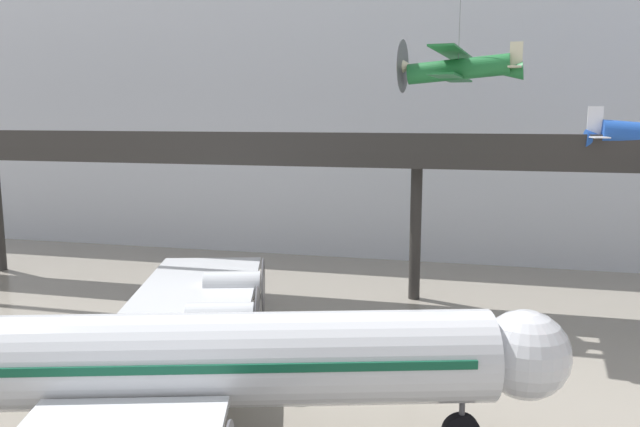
{
  "coord_description": "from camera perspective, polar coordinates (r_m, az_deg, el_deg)",
  "views": [
    {
      "loc": [
        3.22,
        -15.91,
        11.4
      ],
      "look_at": [
        -2.6,
        7.93,
        7.47
      ],
      "focal_mm": 35.0,
      "sensor_mm": 36.0,
      "label": 1
    }
  ],
  "objects": [
    {
      "name": "hangar_back_wall",
      "position": [
        49.66,
        10.14,
        9.73
      ],
      "size": [
        140.0,
        3.0,
        24.16
      ],
      "color": "silver",
      "rests_on": "ground"
    },
    {
      "name": "mezzanine_walkway",
      "position": [
        37.22,
        8.74,
        4.77
      ],
      "size": [
        110.0,
        3.2,
        10.34
      ],
      "color": "#2D2B28",
      "rests_on": "ground"
    },
    {
      "name": "airliner_silver_main",
      "position": [
        22.01,
        -18.03,
        -12.89
      ],
      "size": [
        29.83,
        34.61,
        9.26
      ],
      "rotation": [
        0.0,
        0.0,
        0.28
      ],
      "color": "silver",
      "rests_on": "ground"
    },
    {
      "name": "suspended_plane_green_biplane",
      "position": [
        34.83,
        12.46,
        12.83
      ],
      "size": [
        6.66,
        8.16,
        6.75
      ],
      "rotation": [
        0.0,
        0.0,
        3.04
      ],
      "color": "#1E6B33"
    }
  ]
}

